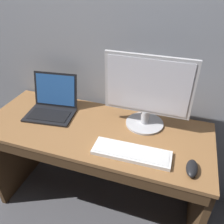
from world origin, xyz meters
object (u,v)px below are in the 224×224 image
Objects in this scene: laptop_black at (52,106)px; external_monitor at (147,93)px; wired_keyboard at (131,153)px; computer_mouse at (192,168)px.

laptop_black is 0.65m from external_monitor.
laptop_black is 0.65m from wired_keyboard.
laptop_black is 0.95m from computer_mouse.
laptop_black reaches higher than wired_keyboard.
wired_keyboard is (0.61, -0.22, -0.04)m from laptop_black.
external_monitor reaches higher than laptop_black.
external_monitor is 0.47m from computer_mouse.
wired_keyboard is at bearing 177.41° from computer_mouse.
computer_mouse is (0.30, -0.30, -0.21)m from external_monitor.
external_monitor is 0.35m from wired_keyboard.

